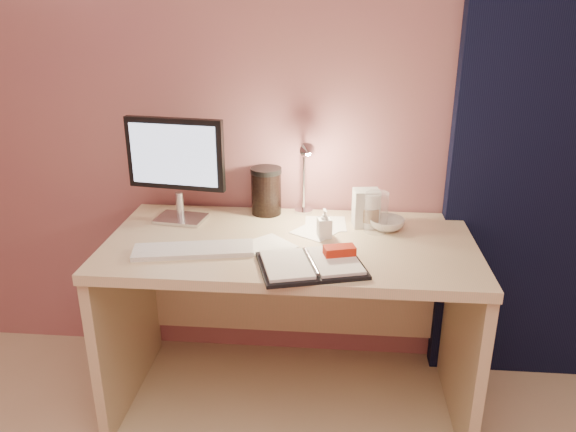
# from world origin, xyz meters

# --- Properties ---
(room) EXTENTS (3.50, 3.50, 3.50)m
(room) POSITION_xyz_m (0.95, 1.69, 1.14)
(room) COLOR #C6B28E
(room) RESTS_ON ground
(desk) EXTENTS (1.40, 0.70, 0.73)m
(desk) POSITION_xyz_m (0.00, 1.45, 0.50)
(desk) COLOR #BEB386
(desk) RESTS_ON ground
(monitor) EXTENTS (0.40, 0.17, 0.43)m
(monitor) POSITION_xyz_m (-0.47, 1.55, 0.99)
(monitor) COLOR silver
(monitor) RESTS_ON desk
(keyboard) EXTENTS (0.45, 0.21, 0.02)m
(keyboard) POSITION_xyz_m (-0.34, 1.25, 0.74)
(keyboard) COLOR white
(keyboard) RESTS_ON desk
(planner) EXTENTS (0.41, 0.35, 0.05)m
(planner) POSITION_xyz_m (0.10, 1.17, 0.74)
(planner) COLOR black
(planner) RESTS_ON desk
(paper_a) EXTENTS (0.23, 0.23, 0.00)m
(paper_a) POSITION_xyz_m (-0.08, 1.32, 0.73)
(paper_a) COLOR white
(paper_a) RESTS_ON desk
(paper_b) EXTENTS (0.17, 0.17, 0.00)m
(paper_b) POSITION_xyz_m (0.13, 1.56, 0.73)
(paper_b) COLOR white
(paper_b) RESTS_ON desk
(paper_c) EXTENTS (0.21, 0.21, 0.00)m
(paper_c) POSITION_xyz_m (0.09, 1.47, 0.73)
(paper_c) COLOR white
(paper_c) RESTS_ON desk
(coffee_cup) EXTENTS (0.09, 0.09, 0.14)m
(coffee_cup) POSITION_xyz_m (0.31, 1.55, 0.80)
(coffee_cup) COLOR white
(coffee_cup) RESTS_ON desk
(clear_cup) EXTENTS (0.09, 0.09, 0.16)m
(clear_cup) POSITION_xyz_m (0.33, 1.50, 0.81)
(clear_cup) COLOR white
(clear_cup) RESTS_ON desk
(bowl) EXTENTS (0.17, 0.17, 0.04)m
(bowl) POSITION_xyz_m (0.37, 1.53, 0.75)
(bowl) COLOR silver
(bowl) RESTS_ON desk
(lotion_bottle) EXTENTS (0.06, 0.06, 0.11)m
(lotion_bottle) POSITION_xyz_m (0.13, 1.43, 0.79)
(lotion_bottle) COLOR white
(lotion_bottle) RESTS_ON desk
(dark_jar) EXTENTS (0.13, 0.13, 0.18)m
(dark_jar) POSITION_xyz_m (-0.13, 1.67, 0.82)
(dark_jar) COLOR black
(dark_jar) RESTS_ON desk
(product_box) EXTENTS (0.11, 0.09, 0.15)m
(product_box) POSITION_xyz_m (0.29, 1.56, 0.81)
(product_box) COLOR silver
(product_box) RESTS_ON desk
(desk_lamp) EXTENTS (0.10, 0.21, 0.33)m
(desk_lamp) POSITION_xyz_m (0.02, 1.61, 0.94)
(desk_lamp) COLOR silver
(desk_lamp) RESTS_ON desk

